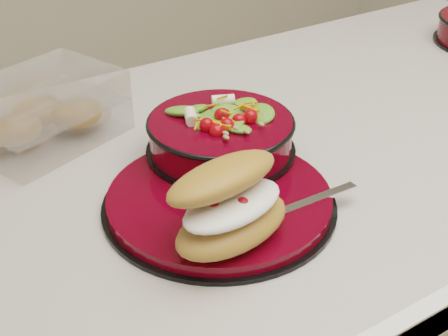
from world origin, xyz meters
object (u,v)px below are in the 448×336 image
island_counter (327,318)px  salad_bowl (221,130)px  croissant (229,205)px  fork (296,207)px  dinner_plate (220,200)px  pastry_box (44,112)px

island_counter → salad_bowl: bearing=-177.9°
croissant → fork: bearing=-8.6°
dinner_plate → fork: bearing=-51.6°
salad_bowl → pastry_box: 0.27m
dinner_plate → salad_bowl: (0.06, 0.09, 0.04)m
dinner_plate → fork: 0.10m
dinner_plate → pastry_box: bearing=112.7°
croissant → pastry_box: croissant is taller
dinner_plate → salad_bowl: salad_bowl is taller
salad_bowl → croissant: bearing=-119.8°
croissant → pastry_box: size_ratio=0.65×
salad_bowl → pastry_box: salad_bowl is taller
fork → pastry_box: (-0.18, 0.36, 0.02)m
salad_bowl → pastry_box: (-0.18, 0.20, -0.01)m
croissant → island_counter: bearing=16.5°
croissant → pastry_box: bearing=92.8°
island_counter → pastry_box: 0.68m
fork → pastry_box: size_ratio=0.68×
pastry_box → island_counter: bearing=-43.8°
dinner_plate → croissant: 0.10m
salad_bowl → croissant: croissant is taller
salad_bowl → fork: size_ratio=1.22×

